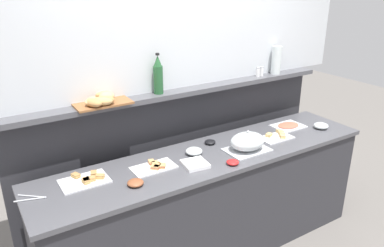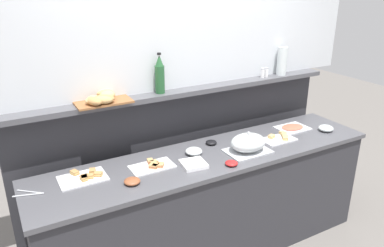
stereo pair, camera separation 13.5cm
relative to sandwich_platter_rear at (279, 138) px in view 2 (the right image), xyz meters
The scene contains 21 objects.
ground_plane 1.29m from the sandwich_platter_rear, 135.42° to the left, with size 12.00×12.00×0.00m, color slate.
buffet_counter 0.79m from the sandwich_platter_rear, behind, with size 2.75×0.62×0.91m.
back_ledge_unit 0.85m from the sandwich_platter_rear, 141.18° to the left, with size 2.86×0.22×1.32m.
upper_wall_panel 1.34m from the sandwich_platter_rear, 139.90° to the left, with size 3.46×0.08×1.28m, color silver.
sandwich_platter_rear is the anchor object (origin of this frame).
sandwich_platter_front 1.12m from the sandwich_platter_rear, behind, with size 0.31×0.18×0.04m.
sandwich_platter_side 1.59m from the sandwich_platter_rear, behind, with size 0.31×0.21×0.04m.
cold_cuts_platter 0.30m from the sandwich_platter_rear, 25.39° to the left, with size 0.28×0.22×0.02m.
serving_cloche 0.39m from the sandwich_platter_rear, behind, with size 0.34×0.24×0.17m.
glass_bowl_large 0.77m from the sandwich_platter_rear, behind, with size 0.13×0.13×0.05m.
glass_bowl_medium 0.49m from the sandwich_platter_rear, ahead, with size 0.13×0.13×0.05m.
condiment_bowl_teal 1.33m from the sandwich_platter_rear, behind, with size 0.11×0.11×0.04m, color brown.
condiment_bowl_dark 0.58m from the sandwich_platter_rear, 160.28° to the left, with size 0.09×0.09×0.03m, color black.
condiment_bowl_red 0.64m from the sandwich_platter_rear, 163.08° to the right, with size 0.09×0.09×0.03m, color red.
serving_tongs 1.94m from the sandwich_platter_rear, behind, with size 0.18×0.13×0.01m.
napkin_stack 0.86m from the sandwich_platter_rear, behind, with size 0.17×0.17×0.03m, color white.
wine_bottle_green 1.12m from the sandwich_platter_rear, 152.78° to the left, with size 0.08×0.08×0.32m.
salt_shaker 0.64m from the sandwich_platter_rear, 71.96° to the left, with size 0.03×0.03×0.09m.
pepper_shaker 0.65m from the sandwich_platter_rear, 66.93° to the left, with size 0.03×0.03×0.09m.
bread_basket 1.48m from the sandwich_platter_rear, 162.97° to the left, with size 0.40×0.30×0.08m.
water_carafe 0.78m from the sandwich_platter_rear, 50.55° to the left, with size 0.09×0.09×0.26m, color silver.
Camera 2 is at (-1.39, -2.18, 2.17)m, focal length 35.14 mm.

